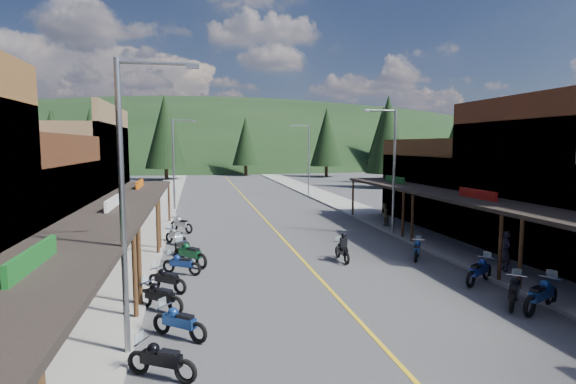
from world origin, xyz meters
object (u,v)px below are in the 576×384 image
shop_east_2 (564,188)px  pedestrian_east_b (384,214)px  pine_4 (327,137)px  streetlight_2 (392,166)px  pine_2 (165,131)px  streetlight_0 (128,195)px  pine_7 (54,137)px  bike_west_4 (161,358)px  bike_east_7 (479,269)px  pine_8 (52,143)px  pedestrian_east_a (505,251)px  bike_west_11 (176,235)px  pine_10 (104,138)px  bike_west_5 (179,321)px  shop_west_3 (53,182)px  bike_west_10 (183,245)px  bike_east_6 (514,290)px  streetlight_1 (175,160)px  pine_6 (454,141)px  bike_west_12 (181,223)px  bike_east_5 (541,293)px  pine_3 (246,141)px  pine_5 (383,135)px  bike_west_7 (167,278)px  bike_west_6 (160,295)px  bike_west_9 (190,253)px  pine_9 (393,141)px  streetlight_3 (307,157)px  bike_west_8 (181,263)px  pine_1 (91,137)px  bike_east_8 (417,249)px  rider_on_bike (342,250)px

shop_east_2 → pedestrian_east_b: shop_east_2 is taller
pine_4 → streetlight_2: bearing=-102.0°
pine_2 → pine_4: 28.08m
streetlight_0 → pine_7: (-25.05, 82.00, 2.78)m
bike_west_4 → bike_east_7: (12.42, 5.29, 0.07)m
pine_8 → pedestrian_east_a: 51.29m
bike_west_11 → pedestrian_east_a: pedestrian_east_a is taller
pine_2 → pine_10: (-8.00, -8.00, -1.21)m
streetlight_0 → pedestrian_east_a: 16.40m
pine_2 → bike_west_4: bearing=-86.6°
pine_4 → bike_west_5: size_ratio=6.35×
shop_west_3 → bike_west_10: (7.87, -6.11, -2.95)m
bike_west_10 → bike_east_6: (11.85, -9.90, 0.03)m
streetlight_1 → streetlight_2: (13.90, -14.00, 0.00)m
streetlight_1 → pine_6: (52.95, 42.00, 2.02)m
bike_west_12 → bike_east_5: bearing=-94.7°
pine_3 → streetlight_0: bearing=-98.6°
pine_5 → bike_west_7: size_ratio=7.30×
shop_west_3 → pine_4: 58.27m
streetlight_0 → pine_7: 85.79m
pine_8 → bike_west_6: pine_8 is taller
pedestrian_east_a → bike_west_5: bearing=-66.7°
pine_4 → bike_west_9: bearing=-112.5°
bike_west_6 → shop_west_3: bearing=68.4°
pine_7 → bike_west_7: 81.00m
pine_8 → bike_east_5: 53.83m
streetlight_1 → pine_2: size_ratio=0.57×
pine_2 → bike_west_9: bearing=-85.4°
bike_west_9 → pine_9: bearing=15.4°
pine_4 → pedestrian_east_b: (-10.35, -49.40, -6.29)m
bike_east_5 → pine_10: bearing=177.9°
streetlight_3 → pedestrian_east_a: size_ratio=4.40×
bike_west_8 → bike_west_10: 3.42m
pine_1 → pine_3: 28.29m
bike_west_4 → bike_west_6: bike_west_6 is taller
streetlight_2 → bike_west_4: streetlight_2 is taller
streetlight_0 → bike_west_9: size_ratio=3.43×
pine_8 → bike_east_8: (27.75, -37.84, -5.43)m
pine_10 → bike_east_5: size_ratio=5.01×
pedestrian_east_a → bike_east_8: bearing=-134.2°
streetlight_1 → bike_west_12: (0.74, -10.24, -3.86)m
pine_5 → bike_east_6: bearing=-110.1°
bike_west_7 → bike_west_10: 5.76m
pine_8 → bike_east_7: size_ratio=4.64×
pine_2 → bike_west_7: size_ratio=7.30×
bike_west_7 → pedestrian_east_a: 14.73m
bike_east_6 → bike_west_10: bearing=-176.8°
rider_on_bike → bike_west_8: bearing=-174.9°
streetlight_1 → pine_3: size_ratio=0.73×
bike_west_9 → bike_west_10: (-0.36, 2.09, -0.10)m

